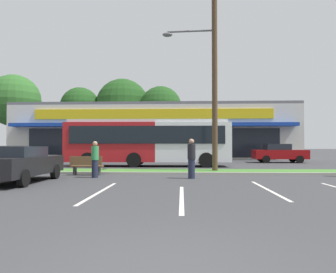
{
  "coord_description": "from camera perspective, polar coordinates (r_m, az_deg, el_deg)",
  "views": [
    {
      "loc": [
        0.2,
        -3.94,
        1.51
      ],
      "look_at": [
        -0.73,
        18.1,
        2.07
      ],
      "focal_mm": 35.11,
      "sensor_mm": 36.0,
      "label": 1
    }
  ],
  "objects": [
    {
      "name": "car_5",
      "position": [
        33.5,
        -25.58,
        -2.62
      ],
      "size": [
        4.43,
        2.01,
        1.42
      ],
      "rotation": [
        0.0,
        0.0,
        3.14
      ],
      "color": "#515459",
      "rests_on": "ground_plane"
    },
    {
      "name": "tree_mid_left",
      "position": [
        51.27,
        -7.9,
        5.37
      ],
      "size": [
        8.15,
        8.15,
        11.68
      ],
      "color": "#473323",
      "rests_on": "ground_plane"
    },
    {
      "name": "parking_stripe_1",
      "position": [
        9.53,
        2.39,
        -10.55
      ],
      "size": [
        0.12,
        4.8,
        0.01
      ],
      "primitive_type": "cube",
      "color": "silver",
      "rests_on": "ground_plane"
    },
    {
      "name": "utility_pole",
      "position": [
        18.54,
        7.67,
        11.85
      ],
      "size": [
        3.03,
        2.4,
        10.84
      ],
      "color": "#4C3826",
      "rests_on": "ground_plane"
    },
    {
      "name": "storefront_building",
      "position": [
        39.89,
        -1.98,
        0.73
      ],
      "size": [
        31.13,
        12.94,
        6.07
      ],
      "color": "beige",
      "rests_on": "ground_plane"
    },
    {
      "name": "car_3",
      "position": [
        29.49,
        18.75,
        -2.74
      ],
      "size": [
        4.41,
        1.95,
        1.59
      ],
      "color": "maroon",
      "rests_on": "ground_plane"
    },
    {
      "name": "tree_mid",
      "position": [
        48.42,
        -1.27,
        5.1
      ],
      "size": [
        6.15,
        6.15,
        10.13
      ],
      "color": "#473323",
      "rests_on": "ground_plane"
    },
    {
      "name": "ground_plane",
      "position": [
        4.22,
        -0.47,
        -22.39
      ],
      "size": [
        240.0,
        240.0,
        0.0
      ],
      "primitive_type": "plane",
      "color": "#38383A"
    },
    {
      "name": "curb_lip",
      "position": [
        16.78,
        1.73,
        -6.41
      ],
      "size": [
        56.0,
        0.24,
        0.12
      ],
      "primitive_type": "cube",
      "color": "#99968C",
      "rests_on": "ground_plane"
    },
    {
      "name": "bus_stop_bench",
      "position": [
        16.81,
        -13.96,
        -4.85
      ],
      "size": [
        1.6,
        0.45,
        0.95
      ],
      "rotation": [
        0.0,
        0.0,
        3.14
      ],
      "color": "brown",
      "rests_on": "ground_plane"
    },
    {
      "name": "pedestrian_mid",
      "position": [
        14.77,
        4.1,
        -3.84
      ],
      "size": [
        0.36,
        0.36,
        1.78
      ],
      "rotation": [
        0.0,
        0.0,
        3.22
      ],
      "color": "#1E2338",
      "rests_on": "ground_plane"
    },
    {
      "name": "pedestrian_by_pole",
      "position": [
        15.49,
        -12.57,
        -3.88
      ],
      "size": [
        0.34,
        0.34,
        1.68
      ],
      "rotation": [
        0.0,
        0.0,
        5.81
      ],
      "color": "#1E2338",
      "rests_on": "ground_plane"
    },
    {
      "name": "car_2",
      "position": [
        14.45,
        -24.3,
        -4.3
      ],
      "size": [
        1.9,
        4.74,
        1.45
      ],
      "rotation": [
        0.0,
        0.0,
        1.57
      ],
      "color": "black",
      "rests_on": "ground_plane"
    },
    {
      "name": "parking_stripe_0",
      "position": [
        10.82,
        -11.82,
        -9.43
      ],
      "size": [
        0.12,
        4.8,
        0.01
      ],
      "primitive_type": "cube",
      "color": "silver",
      "rests_on": "ground_plane"
    },
    {
      "name": "city_bus",
      "position": [
        23.15,
        -3.43,
        -0.83
      ],
      "size": [
        11.42,
        2.77,
        3.25
      ],
      "rotation": [
        0.0,
        0.0,
        0.01
      ],
      "color": "#AD191E",
      "rests_on": "ground_plane"
    },
    {
      "name": "tree_far_left",
      "position": [
        52.4,
        -25.14,
        5.65
      ],
      "size": [
        7.47,
        7.47,
        11.62
      ],
      "color": "#473323",
      "rests_on": "ground_plane"
    },
    {
      "name": "grass_median",
      "position": [
        18.0,
        1.78,
        -6.08
      ],
      "size": [
        56.0,
        2.2,
        0.12
      ],
      "primitive_type": "cube",
      "color": "#427A2D",
      "rests_on": "ground_plane"
    },
    {
      "name": "parking_stripe_2",
      "position": [
        11.66,
        16.95,
        -8.81
      ],
      "size": [
        0.12,
        4.8,
        0.01
      ],
      "primitive_type": "cube",
      "color": "silver",
      "rests_on": "ground_plane"
    },
    {
      "name": "tree_left",
      "position": [
        52.34,
        -15.02,
        4.94
      ],
      "size": [
        6.04,
        6.04,
        10.34
      ],
      "color": "#473323",
      "rests_on": "ground_plane"
    }
  ]
}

